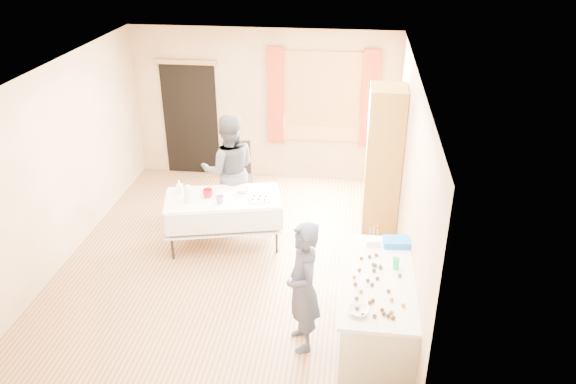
# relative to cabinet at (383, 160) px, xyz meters

# --- Properties ---
(floor) EXTENTS (4.50, 5.50, 0.02)m
(floor) POSITION_rel_cabinet_xyz_m (-1.99, -1.18, -1.09)
(floor) COLOR #9E7047
(floor) RESTS_ON ground
(ceiling) EXTENTS (4.50, 5.50, 0.02)m
(ceiling) POSITION_rel_cabinet_xyz_m (-1.99, -1.18, 1.53)
(ceiling) COLOR white
(ceiling) RESTS_ON floor
(wall_back) EXTENTS (4.50, 0.02, 2.60)m
(wall_back) POSITION_rel_cabinet_xyz_m (-1.99, 1.58, 0.22)
(wall_back) COLOR tan
(wall_back) RESTS_ON floor
(wall_front) EXTENTS (4.50, 0.02, 2.60)m
(wall_front) POSITION_rel_cabinet_xyz_m (-1.99, -3.94, 0.22)
(wall_front) COLOR tan
(wall_front) RESTS_ON floor
(wall_left) EXTENTS (0.02, 5.50, 2.60)m
(wall_left) POSITION_rel_cabinet_xyz_m (-4.25, -1.18, 0.22)
(wall_left) COLOR tan
(wall_left) RESTS_ON floor
(wall_right) EXTENTS (0.02, 5.50, 2.60)m
(wall_right) POSITION_rel_cabinet_xyz_m (0.27, -1.18, 0.22)
(wall_right) COLOR tan
(wall_right) RESTS_ON floor
(window_frame) EXTENTS (1.32, 0.06, 1.52)m
(window_frame) POSITION_rel_cabinet_xyz_m (-0.99, 1.54, 0.42)
(window_frame) COLOR olive
(window_frame) RESTS_ON wall_back
(window_pane) EXTENTS (1.20, 0.02, 1.40)m
(window_pane) POSITION_rel_cabinet_xyz_m (-0.99, 1.52, 0.42)
(window_pane) COLOR white
(window_pane) RESTS_ON wall_back
(curtain_left) EXTENTS (0.28, 0.06, 1.65)m
(curtain_left) POSITION_rel_cabinet_xyz_m (-1.77, 1.49, 0.42)
(curtain_left) COLOR maroon
(curtain_left) RESTS_ON wall_back
(curtain_right) EXTENTS (0.28, 0.06, 1.65)m
(curtain_right) POSITION_rel_cabinet_xyz_m (-0.21, 1.49, 0.42)
(curtain_right) COLOR maroon
(curtain_right) RESTS_ON wall_back
(doorway) EXTENTS (0.95, 0.04, 2.00)m
(doorway) POSITION_rel_cabinet_xyz_m (-3.29, 1.55, -0.08)
(doorway) COLOR black
(doorway) RESTS_ON floor
(door_lintel) EXTENTS (1.05, 0.06, 0.08)m
(door_lintel) POSITION_rel_cabinet_xyz_m (-3.29, 1.52, 0.94)
(door_lintel) COLOR olive
(door_lintel) RESTS_ON wall_back
(cabinet) EXTENTS (0.50, 0.60, 2.15)m
(cabinet) POSITION_rel_cabinet_xyz_m (0.00, 0.00, 0.00)
(cabinet) COLOR olive
(cabinet) RESTS_ON floor
(counter) EXTENTS (0.79, 1.67, 0.91)m
(counter) POSITION_rel_cabinet_xyz_m (-0.10, -2.67, -0.62)
(counter) COLOR #BEB59E
(counter) RESTS_ON floor
(party_table) EXTENTS (1.73, 1.16, 0.75)m
(party_table) POSITION_rel_cabinet_xyz_m (-2.19, -0.79, -0.63)
(party_table) COLOR black
(party_table) RESTS_ON floor
(chair) EXTENTS (0.54, 0.54, 1.06)m
(chair) POSITION_rel_cabinet_xyz_m (-2.21, 0.34, -0.76)
(chair) COLOR black
(chair) RESTS_ON floor
(girl) EXTENTS (0.79, 0.72, 1.51)m
(girl) POSITION_rel_cabinet_xyz_m (-0.88, -2.72, -0.32)
(girl) COLOR #272B41
(girl) RESTS_ON floor
(woman) EXTENTS (1.14, 1.05, 1.71)m
(woman) POSITION_rel_cabinet_xyz_m (-2.23, -0.15, -0.22)
(woman) COLOR black
(woman) RESTS_ON floor
(soda_can) EXTENTS (0.07, 0.07, 0.12)m
(soda_can) POSITION_rel_cabinet_xyz_m (0.07, -2.48, -0.10)
(soda_can) COLOR #10974A
(soda_can) RESTS_ON counter
(mixing_bowl) EXTENTS (0.31, 0.31, 0.05)m
(mixing_bowl) POSITION_rel_cabinet_xyz_m (-0.31, -3.26, -0.14)
(mixing_bowl) COLOR white
(mixing_bowl) RESTS_ON counter
(foam_block) EXTENTS (0.16, 0.12, 0.08)m
(foam_block) POSITION_rel_cabinet_xyz_m (-0.16, -2.05, -0.13)
(foam_block) COLOR white
(foam_block) RESTS_ON counter
(blue_basket) EXTENTS (0.32, 0.23, 0.08)m
(blue_basket) POSITION_rel_cabinet_xyz_m (0.10, -2.01, -0.13)
(blue_basket) COLOR blue
(blue_basket) RESTS_ON counter
(pitcher) EXTENTS (0.11, 0.11, 0.22)m
(pitcher) POSITION_rel_cabinet_xyz_m (-2.61, -0.99, -0.22)
(pitcher) COLOR silver
(pitcher) RESTS_ON party_table
(cup_red) EXTENTS (0.26, 0.26, 0.11)m
(cup_red) POSITION_rel_cabinet_xyz_m (-2.39, -0.82, -0.27)
(cup_red) COLOR #C0070E
(cup_red) RESTS_ON party_table
(cup_rainbow) EXTENTS (0.14, 0.14, 0.11)m
(cup_rainbow) POSITION_rel_cabinet_xyz_m (-2.18, -0.98, -0.27)
(cup_rainbow) COLOR red
(cup_rainbow) RESTS_ON party_table
(small_bowl) EXTENTS (0.26, 0.26, 0.05)m
(small_bowl) POSITION_rel_cabinet_xyz_m (-1.93, -0.61, -0.30)
(small_bowl) COLOR white
(small_bowl) RESTS_ON party_table
(pastry_tray) EXTENTS (0.33, 0.29, 0.02)m
(pastry_tray) POSITION_rel_cabinet_xyz_m (-1.67, -0.82, -0.32)
(pastry_tray) COLOR white
(pastry_tray) RESTS_ON party_table
(bottle) EXTENTS (0.08, 0.09, 0.18)m
(bottle) POSITION_rel_cabinet_xyz_m (-2.81, -0.73, -0.23)
(bottle) COLOR white
(bottle) RESTS_ON party_table
(cake_balls) EXTENTS (0.51, 1.08, 0.04)m
(cake_balls) POSITION_rel_cabinet_xyz_m (-0.14, -2.85, -0.14)
(cake_balls) COLOR #3F2314
(cake_balls) RESTS_ON counter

